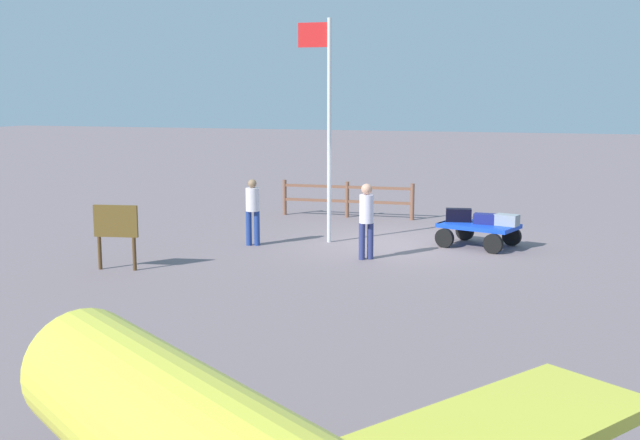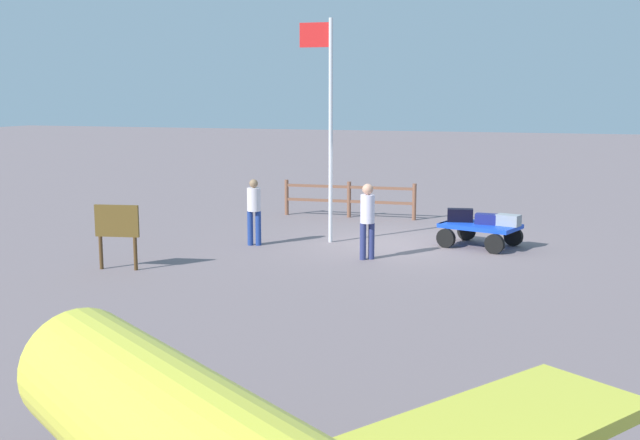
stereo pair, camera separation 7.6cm
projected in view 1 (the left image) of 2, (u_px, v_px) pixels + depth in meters
The scene contains 10 objects.
ground_plane at pixel (395, 244), 18.93m from camera, with size 120.00×120.00×0.00m, color slate.
luggage_cart at pixel (478, 229), 18.56m from camera, with size 2.04×1.73×0.57m.
suitcase_olive at pixel (459, 215), 18.83m from camera, with size 0.66×0.38×0.32m.
suitcase_navy at pixel (507, 220), 18.25m from camera, with size 0.61×0.48×0.27m.
suitcase_grey at pixel (486, 219), 18.46m from camera, with size 0.60×0.33×0.25m.
worker_lead at pixel (366, 216), 17.01m from camera, with size 0.44×0.44×1.71m.
worker_trailing at pixel (253, 207), 18.61m from camera, with size 0.40×0.40×1.64m.
flagpole at pixel (326, 114), 18.67m from camera, with size 0.84×0.10×5.50m.
signboard at pixel (116, 227), 15.98m from camera, with size 0.95×0.23×1.39m.
wooden_fence at pixel (347, 197), 22.98m from camera, with size 4.07×0.35×1.09m.
Camera 1 is at (-4.02, 18.24, 3.65)m, focal length 42.76 mm.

